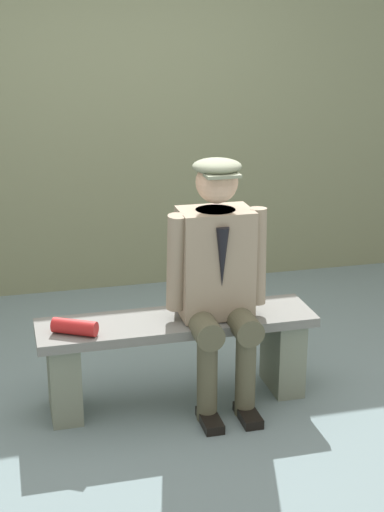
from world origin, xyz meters
The scene contains 5 objects.
ground_plane centered at (0.00, 0.00, 0.00)m, with size 30.00×30.00×0.00m, color slate.
bench centered at (0.00, 0.00, 0.32)m, with size 1.52×0.38×0.50m.
seated_man centered at (-0.21, 0.06, 0.76)m, with size 0.55×0.55×1.37m.
rolled_magazine centered at (0.56, 0.07, 0.54)m, with size 0.08×0.08×0.24m, color #B21E1E.
stadium_wall centered at (0.00, -2.00, 1.11)m, with size 12.00×0.24×2.22m, color gray.
Camera 1 is at (0.86, 3.74, 2.13)m, focal length 53.75 mm.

